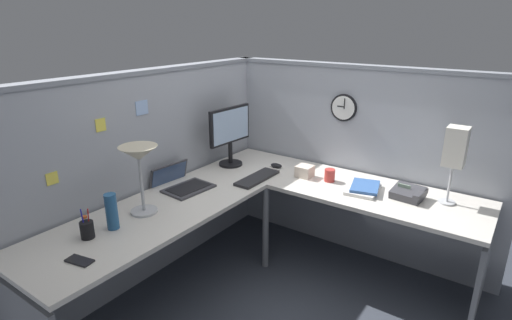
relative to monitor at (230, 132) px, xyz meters
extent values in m
plane|color=#383D47|center=(-0.33, -0.64, -1.02)|extent=(6.80, 6.80, 0.00)
cube|color=#999EA8|center=(-0.70, 0.23, -0.25)|extent=(2.57, 0.10, 1.55)
cube|color=gray|center=(-0.70, 0.23, 0.54)|extent=(2.57, 0.12, 0.03)
cube|color=#999EA8|center=(0.54, -0.90, -0.25)|extent=(0.10, 2.37, 1.55)
cube|color=gray|center=(0.54, -0.90, 0.54)|extent=(0.12, 2.37, 0.03)
cube|color=beige|center=(-0.71, -0.17, -0.31)|extent=(2.35, 0.66, 0.03)
cube|color=beige|center=(0.14, -1.24, -0.31)|extent=(0.66, 1.49, 0.03)
cylinder|color=slate|center=(-0.17, -0.48, -0.67)|extent=(0.05, 0.05, 0.70)
cube|color=slate|center=(0.14, -1.97, -0.67)|extent=(0.58, 0.03, 0.60)
cylinder|color=black|center=(0.00, 0.00, -0.28)|extent=(0.20, 0.20, 0.02)
cylinder|color=black|center=(0.00, 0.00, -0.18)|extent=(0.04, 0.04, 0.20)
cube|color=black|center=(0.00, 0.00, 0.06)|extent=(0.46, 0.05, 0.30)
cube|color=#99B2D1|center=(0.00, -0.02, 0.06)|extent=(0.42, 0.03, 0.26)
cube|color=#38383D|center=(-0.60, -0.08, -0.29)|extent=(0.36, 0.27, 0.02)
cube|color=black|center=(-0.60, -0.08, -0.28)|extent=(0.30, 0.20, 0.00)
cube|color=#38383D|center=(-0.58, 0.14, -0.25)|extent=(0.34, 0.09, 0.22)
cube|color=#384C72|center=(-0.58, 0.13, -0.25)|extent=(0.31, 0.08, 0.18)
cube|color=#232326|center=(-0.14, -0.38, -0.28)|extent=(0.43, 0.14, 0.02)
ellipsoid|color=black|center=(0.17, -0.35, -0.28)|extent=(0.06, 0.10, 0.03)
cylinder|color=#B7BABF|center=(-1.04, -0.11, -0.29)|extent=(0.17, 0.17, 0.02)
cylinder|color=#B7BABF|center=(-1.04, -0.11, -0.09)|extent=(0.02, 0.02, 0.38)
cone|color=#B2A88C|center=(-1.04, -0.11, 0.11)|extent=(0.24, 0.24, 0.09)
cylinder|color=black|center=(-1.43, -0.11, -0.24)|extent=(0.08, 0.08, 0.10)
cylinder|color=#1E1EB2|center=(-1.45, -0.10, -0.18)|extent=(0.01, 0.02, 0.13)
cylinder|color=#B21E1E|center=(-1.42, -0.11, -0.18)|extent=(0.01, 0.02, 0.13)
cylinder|color=#D8591E|center=(-1.43, -0.09, -0.17)|extent=(0.03, 0.03, 0.01)
cube|color=black|center=(-1.60, -0.29, -0.29)|extent=(0.10, 0.15, 0.01)
cylinder|color=#26598C|center=(-1.28, -0.13, -0.18)|extent=(0.07, 0.07, 0.22)
cube|color=#38383D|center=(0.16, -1.44, -0.26)|extent=(0.21, 0.22, 0.10)
cube|color=#8CA58C|center=(0.17, -1.41, -0.22)|extent=(0.02, 0.09, 0.04)
cube|color=#38383D|center=(0.16, -1.52, -0.24)|extent=(0.19, 0.06, 0.04)
cube|color=silver|center=(0.11, -1.14, -0.28)|extent=(0.30, 0.24, 0.02)
cube|color=#335999|center=(0.12, -1.15, -0.26)|extent=(0.30, 0.25, 0.02)
cylinder|color=#B7BABF|center=(0.24, -1.68, -0.29)|extent=(0.11, 0.11, 0.01)
cylinder|color=#B7BABF|center=(0.24, -1.68, -0.15)|extent=(0.02, 0.02, 0.27)
cube|color=silver|center=(0.24, -1.68, 0.11)|extent=(0.13, 0.13, 0.26)
cylinder|color=#B2332D|center=(0.15, -0.85, -0.25)|extent=(0.08, 0.08, 0.10)
cube|color=beige|center=(0.12, -0.65, -0.25)|extent=(0.12, 0.12, 0.09)
cylinder|color=black|center=(0.49, -0.79, 0.22)|extent=(0.03, 0.22, 0.22)
cylinder|color=white|center=(0.47, -0.79, 0.22)|extent=(0.00, 0.19, 0.19)
cube|color=black|center=(0.47, -0.77, 0.23)|extent=(0.00, 0.06, 0.01)
cube|color=black|center=(0.47, -0.80, 0.25)|extent=(0.00, 0.01, 0.08)
cube|color=#EAD84C|center=(-1.08, 0.18, 0.25)|extent=(0.07, 0.00, 0.08)
cube|color=#99B7E5|center=(-0.74, 0.18, 0.31)|extent=(0.10, 0.00, 0.10)
cube|color=#EAD84C|center=(-1.44, 0.18, 0.00)|extent=(0.07, 0.00, 0.07)
camera|label=1|loc=(-2.54, -2.05, 0.87)|focal=28.33mm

